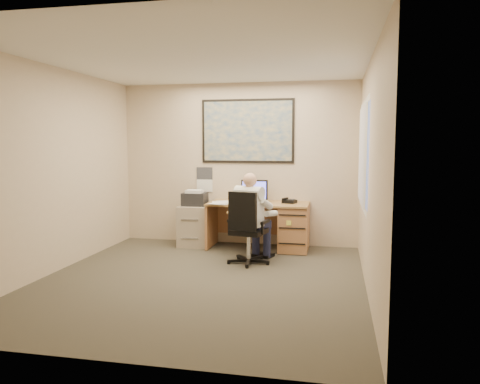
% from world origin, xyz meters
% --- Properties ---
extents(room_shell, '(4.00, 4.50, 2.70)m').
position_xyz_m(room_shell, '(0.00, 0.00, 1.35)').
color(room_shell, '#3C382E').
rests_on(room_shell, ground).
extents(desk, '(1.60, 0.97, 1.10)m').
position_xyz_m(desk, '(0.74, 1.90, 0.44)').
color(desk, '#A57C46').
rests_on(desk, ground).
extents(world_map, '(1.56, 0.03, 1.06)m').
position_xyz_m(world_map, '(0.16, 2.23, 1.90)').
color(world_map, '#1E4C93').
rests_on(world_map, room_shell).
extents(wall_calendar, '(0.28, 0.01, 0.42)m').
position_xyz_m(wall_calendar, '(-0.59, 2.24, 1.08)').
color(wall_calendar, white).
rests_on(wall_calendar, room_shell).
extents(window_blinds, '(0.06, 1.40, 1.30)m').
position_xyz_m(window_blinds, '(1.97, 0.80, 1.55)').
color(window_blinds, beige).
rests_on(window_blinds, room_shell).
extents(filing_cabinet, '(0.50, 0.59, 0.93)m').
position_xyz_m(filing_cabinet, '(-0.66, 1.92, 0.40)').
color(filing_cabinet, '#A89A87').
rests_on(filing_cabinet, ground).
extents(office_chair, '(0.73, 0.73, 1.04)m').
position_xyz_m(office_chair, '(0.44, 0.91, 0.30)').
color(office_chair, black).
rests_on(office_chair, ground).
extents(person, '(0.76, 0.89, 1.28)m').
position_xyz_m(person, '(0.43, 0.98, 0.64)').
color(person, white).
rests_on(person, office_chair).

